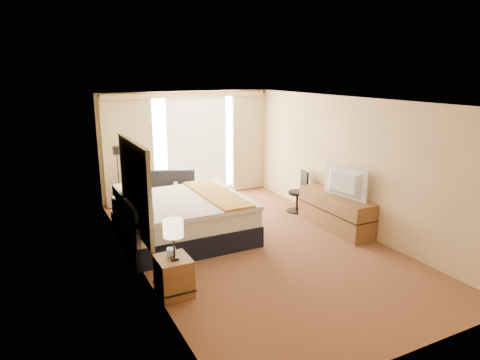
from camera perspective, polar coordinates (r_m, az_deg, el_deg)
name	(u,v)px	position (r m, az deg, el deg)	size (l,w,h in m)	color
floor	(254,244)	(7.90, 1.93, -8.56)	(4.20, 7.00, 0.02)	#531B17
ceiling	(256,100)	(7.29, 2.11, 10.62)	(4.20, 7.00, 0.02)	white
wall_back	(187,145)	(10.62, -7.13, 4.66)	(4.20, 0.02, 2.60)	#E7BC8D
wall_front	(416,247)	(4.87, 22.44, -8.21)	(4.20, 0.02, 2.60)	#E7BC8D
wall_left	(135,190)	(6.76, -13.79, -1.29)	(0.02, 7.00, 2.60)	#E7BC8D
wall_right	(349,164)	(8.67, 14.29, 2.11)	(0.02, 7.00, 2.60)	#E7BC8D
headboard	(135,188)	(6.96, -13.84, -1.01)	(0.06, 1.85, 1.50)	black
nightstand_left	(174,276)	(6.23, -8.82, -12.53)	(0.45, 0.52, 0.55)	brown
nightstand_right	(133,222)	(8.47, -14.14, -5.39)	(0.45, 0.52, 0.55)	brown
media_dresser	(335,212)	(8.75, 12.56, -4.13)	(0.50, 1.80, 0.70)	brown
window	(197,144)	(10.68, -5.81, 4.86)	(2.30, 0.02, 2.30)	white
curtains	(188,141)	(10.50, -6.95, 5.15)	(4.12, 0.19, 2.56)	beige
bed	(183,218)	(8.08, -7.63, -5.06)	(2.28, 2.09, 1.11)	black
loveseat	(165,200)	(9.64, -10.00, -2.58)	(1.64, 1.27, 0.91)	#521B17
floor_lamp	(118,169)	(9.11, -15.98, 1.46)	(0.20, 0.20, 1.59)	black
desk_chair	(299,194)	(9.63, 7.91, -1.83)	(0.45, 0.45, 0.92)	black
lamp_left	(173,229)	(5.88, -8.89, -6.48)	(0.28, 0.28, 0.58)	black
lamp_right	(131,182)	(8.26, -14.27, -0.31)	(0.30, 0.30, 0.64)	black
tissue_box	(171,252)	(6.16, -9.16, -9.48)	(0.12, 0.12, 0.11)	#88B5D3
telephone	(132,206)	(8.35, -14.17, -3.44)	(0.16, 0.13, 0.06)	black
television	(342,183)	(8.38, 13.44, -0.36)	(1.04, 0.14, 0.60)	black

